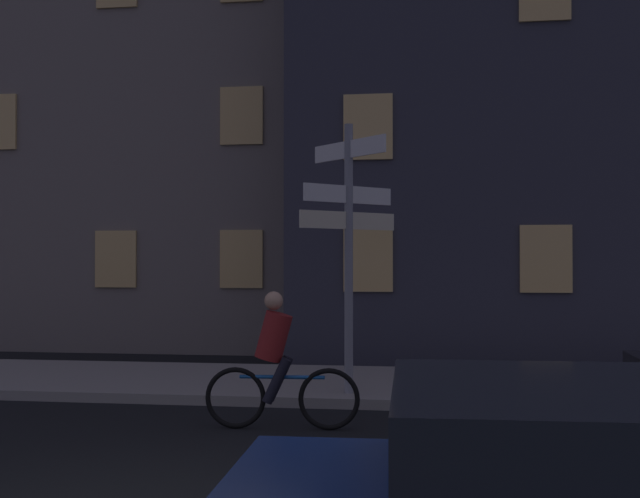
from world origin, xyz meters
TOP-DOWN VIEW (x-y plane):
  - sidewalk_kerb at (0.00, 6.36)m, footprint 40.00×3.28m
  - signpost at (1.09, 5.20)m, footprint 1.20×1.20m
  - cyclist at (0.44, 3.40)m, footprint 1.82×0.35m
  - building_right_block at (4.23, 12.87)m, footprint 9.45×8.37m

SIDE VIEW (x-z plane):
  - sidewalk_kerb at x=0.00m, z-range 0.00..0.14m
  - cyclist at x=0.44m, z-range -0.06..1.55m
  - signpost at x=1.09m, z-range 0.51..4.24m
  - building_right_block at x=4.23m, z-range 0.00..12.65m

